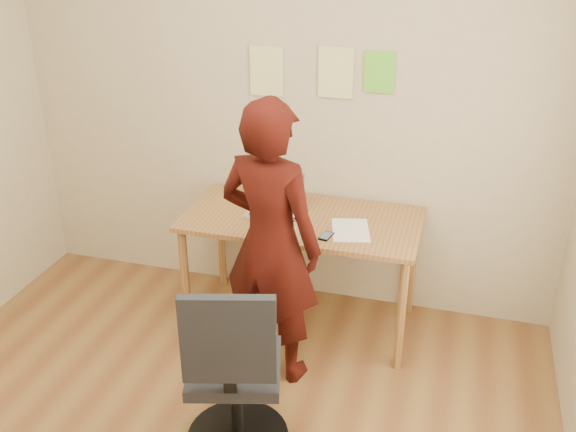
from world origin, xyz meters
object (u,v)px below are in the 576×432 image
(office_chair, at_px, (234,382))
(desk, at_px, (302,230))
(phone, at_px, (326,236))
(laptop, at_px, (275,204))
(person, at_px, (271,244))

(office_chair, bearing_deg, desk, 73.35)
(phone, bearing_deg, office_chair, -92.46)
(laptop, bearing_deg, person, -73.32)
(laptop, xyz_separation_m, office_chair, (0.15, -1.17, -0.37))
(phone, bearing_deg, desk, 143.43)
(office_chair, relative_size, person, 0.61)
(desk, relative_size, phone, 11.97)
(phone, distance_m, office_chair, 1.01)
(desk, relative_size, person, 0.87)
(person, bearing_deg, office_chair, 105.52)
(desk, height_order, person, person)
(desk, xyz_separation_m, office_chair, (-0.03, -1.14, -0.24))
(office_chair, height_order, person, person)
(phone, height_order, office_chair, office_chair)
(laptop, relative_size, phone, 2.72)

